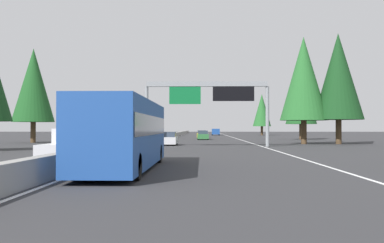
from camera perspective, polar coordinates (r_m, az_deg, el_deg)
name	(u,v)px	position (r m, az deg, el deg)	size (l,w,h in m)	color
ground_plane	(165,141)	(63.76, -3.52, -2.55)	(320.00, 320.00, 0.00)	#2D2D30
median_barrier	(172,136)	(83.70, -2.56, -1.84)	(180.00, 0.56, 0.90)	gray
shoulder_stripe_right	(239,139)	(73.78, 6.11, -2.31)	(160.00, 0.16, 0.01)	silver
shoulder_stripe_median	(172,139)	(73.70, -2.66, -2.32)	(160.00, 0.16, 0.01)	silver
sign_gantry_overhead	(208,95)	(44.82, 2.15, 3.48)	(0.50, 12.68, 6.63)	gray
bus_far_center	(125,132)	(20.16, -8.63, -1.35)	(11.50, 2.55, 3.10)	#1E4793
sedan_distant_a	(169,139)	(48.52, -3.04, -2.28)	(4.40, 1.80, 1.47)	silver
sedan_mid_center	(202,134)	(81.83, 1.28, -1.70)	(4.40, 1.80, 1.47)	#AD931E
minivan_near_center	(216,132)	(114.46, 3.09, -1.32)	(5.00, 1.95, 1.69)	#1E4793
sedan_mid_right	(203,135)	(71.38, 1.44, -1.82)	(4.40, 1.80, 1.47)	#2D6B38
oncoming_near	(69,144)	(28.22, -15.69, -2.81)	(5.60, 2.00, 1.86)	silver
conifer_right_near	(304,79)	(53.88, 14.29, 5.41)	(5.60, 5.60, 12.74)	#4C3823
conifer_right_mid	(338,76)	(54.69, 18.47, 5.56)	(5.76, 5.76, 13.09)	#4C3823
conifer_right_far	(301,97)	(74.88, 13.98, 3.13)	(5.11, 5.11, 11.60)	#4C3823
conifer_right_distant	(262,110)	(115.32, 9.05, 1.45)	(4.71, 4.71, 10.70)	#4C3823
conifer_left_near	(33,85)	(60.45, -19.90, 4.44)	(5.37, 5.37, 12.20)	#4C3823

